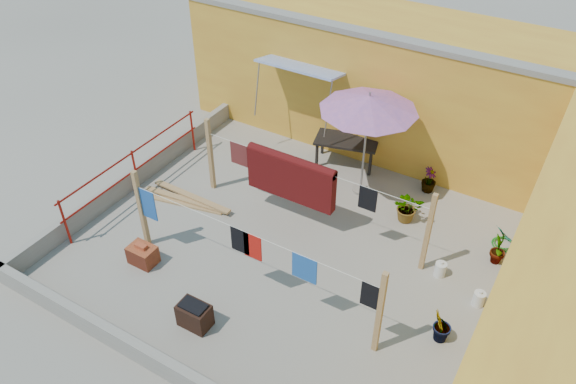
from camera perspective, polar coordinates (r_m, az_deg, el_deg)
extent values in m
plane|color=#9E998E|center=(11.39, 0.11, -5.52)|extent=(80.00, 80.00, 0.00)
cube|color=gold|center=(13.87, 12.14, 10.31)|extent=(11.00, 2.40, 3.20)
cube|color=gray|center=(12.32, 11.28, 14.84)|extent=(11.00, 0.35, 0.12)
cube|color=#2D51B2|center=(13.06, 1.22, 12.57)|extent=(2.00, 0.79, 0.22)
cylinder|color=gray|center=(13.52, -3.16, 10.38)|extent=(0.03, 0.30, 1.28)
cylinder|color=gray|center=(12.67, 4.09, 8.33)|extent=(0.03, 0.30, 1.28)
cube|color=gray|center=(9.40, -11.72, -17.37)|extent=(8.30, 0.16, 0.44)
cube|color=gray|center=(13.33, -15.12, 1.58)|extent=(0.16, 7.30, 0.44)
cylinder|color=maroon|center=(11.94, -21.72, -2.89)|extent=(0.05, 0.05, 1.10)
cylinder|color=maroon|center=(12.89, -15.22, 2.00)|extent=(0.05, 0.05, 1.10)
cylinder|color=maroon|center=(14.07, -9.69, 6.13)|extent=(0.05, 0.05, 1.10)
cylinder|color=maroon|center=(12.62, -15.59, 3.84)|extent=(0.04, 4.20, 0.04)
cylinder|color=maroon|center=(12.86, -15.26, 2.18)|extent=(0.04, 4.20, 0.04)
cube|color=tan|center=(11.23, -14.67, -1.69)|extent=(0.09, 0.09, 1.80)
cube|color=tan|center=(9.14, 9.29, -12.06)|extent=(0.09, 0.09, 1.80)
cube|color=tan|center=(10.66, 14.03, -4.06)|extent=(0.09, 0.09, 1.80)
cube|color=tan|center=(12.49, -7.89, 3.79)|extent=(0.09, 0.09, 1.80)
cylinder|color=silver|center=(9.55, -4.21, -4.12)|extent=(5.00, 0.01, 0.01)
cylinder|color=silver|center=(11.01, 2.26, 2.45)|extent=(5.00, 0.01, 0.01)
cube|color=#460B0C|center=(11.44, 0.30, 1.35)|extent=(1.98, 0.22, 0.96)
cube|color=black|center=(10.75, 8.10, -0.70)|extent=(0.37, 0.02, 0.52)
cube|color=#5A201F|center=(11.92, -4.99, 3.85)|extent=(0.42, 0.02, 0.53)
cube|color=#1E50A2|center=(10.98, -14.09, -1.20)|extent=(0.39, 0.02, 0.68)
cube|color=black|center=(9.80, -4.88, -4.95)|extent=(0.38, 0.02, 0.52)
cube|color=#B7150E|center=(9.69, -3.61, -5.54)|extent=(0.36, 0.02, 0.54)
cube|color=#1E50A2|center=(9.30, 1.68, -7.75)|extent=(0.46, 0.02, 0.53)
cube|color=black|center=(8.96, 8.30, -10.36)|extent=(0.30, 0.02, 0.50)
cylinder|color=gray|center=(12.88, 7.37, 0.25)|extent=(0.37, 0.37, 0.06)
cylinder|color=gray|center=(12.21, 7.80, 4.56)|extent=(0.05, 0.05, 2.38)
cone|color=#BB6499|center=(11.67, 8.24, 8.94)|extent=(2.20, 2.20, 0.33)
cylinder|color=gray|center=(11.58, 8.32, 9.75)|extent=(0.04, 0.04, 0.10)
cube|color=black|center=(13.36, 5.98, 5.21)|extent=(1.61, 1.08, 0.05)
cube|color=black|center=(13.41, 2.95, 3.77)|extent=(0.05, 0.05, 0.64)
cube|color=black|center=(13.89, 3.53, 5.07)|extent=(0.05, 0.05, 0.64)
cube|color=black|center=(13.24, 8.35, 2.87)|extent=(0.05, 0.05, 0.64)
cube|color=black|center=(13.72, 8.76, 4.21)|extent=(0.05, 0.05, 0.64)
cube|color=#983923|center=(11.29, -14.53, -6.20)|extent=(0.53, 0.39, 0.38)
cube|color=#A84927|center=(11.14, -14.71, -5.34)|extent=(0.24, 0.12, 0.08)
cube|color=tan|center=(12.64, -10.94, -1.10)|extent=(2.05, 0.57, 0.04)
cube|color=tan|center=(12.63, -10.34, -0.76)|extent=(2.07, 0.40, 0.04)
cube|color=tan|center=(12.63, -9.74, -0.43)|extent=(2.07, 0.18, 0.04)
cube|color=black|center=(10.00, -9.47, -12.25)|extent=(0.56, 0.38, 0.46)
cube|color=black|center=(9.81, -9.62, -11.32)|extent=(0.47, 0.28, 0.04)
cylinder|color=silver|center=(10.78, 18.81, -10.23)|extent=(0.21, 0.21, 0.29)
cylinder|color=silver|center=(10.67, 18.99, -9.63)|extent=(0.06, 0.06, 0.05)
cylinder|color=silver|center=(11.10, 15.20, -7.60)|extent=(0.22, 0.22, 0.30)
cylinder|color=silver|center=(10.98, 15.34, -6.97)|extent=(0.06, 0.06, 0.05)
torus|color=#186D1A|center=(12.22, 21.00, -4.97)|extent=(0.45, 0.45, 0.03)
torus|color=#186D1A|center=(12.19, 21.03, -4.85)|extent=(0.38, 0.38, 0.03)
imported|color=#1A5418|center=(12.05, 12.10, -1.50)|extent=(0.80, 0.76, 0.69)
imported|color=#1A5418|center=(13.01, 14.14, 1.18)|extent=(0.35, 0.35, 0.60)
imported|color=#1A5418|center=(11.49, 20.79, -5.06)|extent=(0.56, 0.58, 0.92)
imported|color=#1A5418|center=(9.89, 15.31, -13.07)|extent=(0.38, 0.44, 0.71)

